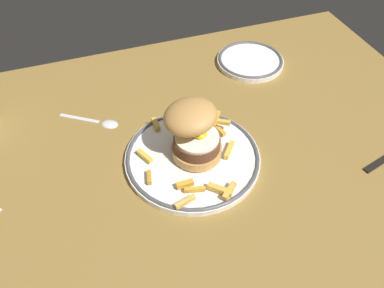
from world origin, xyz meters
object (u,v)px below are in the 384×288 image
burger (193,130)px  side_plate (250,61)px  dinner_plate (192,158)px  spoon (103,122)px

burger → side_plate: (23.67, 24.65, -6.39)cm
dinner_plate → side_plate: same height
dinner_plate → spoon: size_ratio=2.16×
burger → side_plate: size_ratio=0.81×
burger → spoon: size_ratio=1.12×
side_plate → spoon: 39.77cm
dinner_plate → burger: (0.63, 0.99, 6.38)cm
dinner_plate → burger: bearing=57.4°
spoon → burger: bearing=-45.3°
dinner_plate → burger: burger is taller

